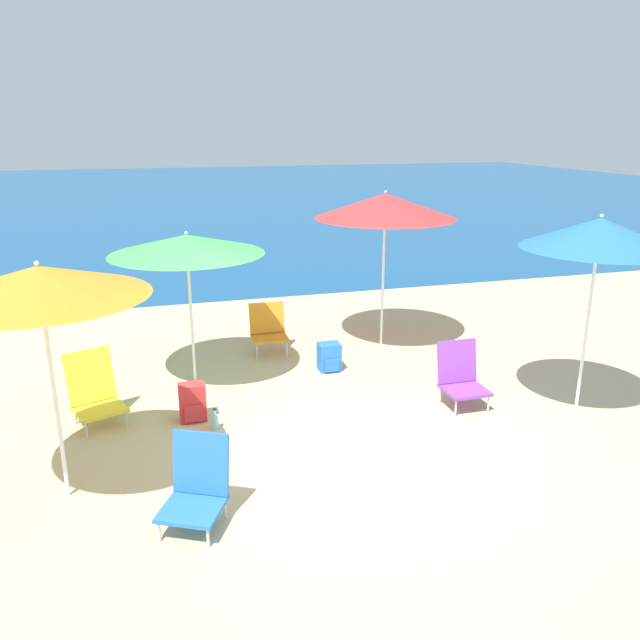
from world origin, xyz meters
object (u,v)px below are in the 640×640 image
(beach_chair_yellow, at_px, (94,391))
(water_bottle, at_px, (215,421))
(beach_chair_purple, at_px, (461,375))
(beach_chair_orange, at_px, (268,328))
(beach_chair_blue, at_px, (197,485))
(backpack_blue, at_px, (329,357))
(beach_umbrella_green, at_px, (187,244))
(beach_umbrella_blue, at_px, (599,234))
(beach_umbrella_orange, at_px, (39,282))
(beach_umbrella_red, at_px, (385,206))
(backpack_red, at_px, (193,403))

(beach_chair_yellow, bearing_deg, water_bottle, -44.49)
(beach_chair_purple, relative_size, beach_chair_orange, 1.05)
(beach_chair_blue, bearing_deg, backpack_blue, 82.27)
(beach_umbrella_green, xyz_separation_m, beach_umbrella_blue, (4.17, -2.17, 0.29))
(beach_umbrella_blue, height_order, beach_umbrella_orange, beach_umbrella_blue)
(beach_umbrella_red, distance_m, beach_chair_orange, 2.43)
(beach_chair_yellow, relative_size, backpack_red, 1.86)
(beach_umbrella_red, xyz_separation_m, water_bottle, (-2.77, -2.11, -2.00))
(beach_umbrella_green, height_order, backpack_blue, beach_umbrella_green)
(beach_chair_purple, bearing_deg, beach_chair_yellow, 170.56)
(beach_chair_blue, xyz_separation_m, water_bottle, (0.33, 1.63, -0.25))
(beach_umbrella_blue, distance_m, beach_chair_purple, 2.18)
(backpack_red, bearing_deg, beach_umbrella_red, 31.42)
(beach_umbrella_orange, bearing_deg, beach_chair_purple, 10.22)
(beach_chair_blue, height_order, beach_chair_purple, beach_chair_purple)
(beach_umbrella_blue, distance_m, backpack_red, 4.79)
(beach_chair_purple, xyz_separation_m, water_bottle, (-2.89, 0.15, -0.27))
(beach_umbrella_orange, xyz_separation_m, backpack_red, (1.22, 1.21, -1.77))
(beach_umbrella_blue, distance_m, beach_chair_yellow, 5.75)
(beach_umbrella_blue, relative_size, beach_umbrella_orange, 1.07)
(beach_umbrella_blue, height_order, beach_chair_yellow, beach_umbrella_blue)
(beach_chair_purple, bearing_deg, beach_umbrella_red, 93.19)
(beach_chair_purple, distance_m, water_bottle, 2.90)
(backpack_blue, bearing_deg, beach_chair_orange, 125.27)
(backpack_red, height_order, water_bottle, backpack_red)
(beach_umbrella_blue, xyz_separation_m, water_bottle, (-4.08, 0.74, -1.99))
(beach_chair_yellow, xyz_separation_m, backpack_blue, (2.96, 0.75, -0.18))
(beach_umbrella_green, bearing_deg, backpack_blue, -4.02)
(beach_chair_yellow, bearing_deg, beach_chair_orange, 15.32)
(beach_umbrella_orange, xyz_separation_m, backpack_blue, (3.13, 2.23, -1.79))
(beach_umbrella_green, bearing_deg, beach_umbrella_red, 13.28)
(beach_chair_yellow, xyz_separation_m, backpack_red, (1.04, -0.27, -0.15))
(beach_chair_orange, distance_m, backpack_blue, 1.14)
(beach_chair_purple, relative_size, backpack_red, 1.74)
(beach_chair_yellow, bearing_deg, beach_chair_purple, -30.33)
(water_bottle, bearing_deg, backpack_blue, 37.52)
(beach_chair_purple, bearing_deg, beach_umbrella_blue, -26.11)
(beach_umbrella_red, relative_size, beach_chair_purple, 3.05)
(beach_chair_yellow, bearing_deg, beach_umbrella_blue, -34.31)
(beach_chair_blue, xyz_separation_m, beach_chair_orange, (1.38, 3.86, 0.03))
(beach_umbrella_blue, bearing_deg, water_bottle, 169.73)
(beach_umbrella_green, bearing_deg, beach_chair_yellow, -143.01)
(beach_chair_yellow, xyz_separation_m, beach_chair_orange, (2.30, 1.67, 0.01))
(beach_chair_yellow, height_order, beach_chair_orange, beach_chair_yellow)
(beach_umbrella_orange, height_order, beach_chair_blue, beach_umbrella_orange)
(beach_umbrella_orange, height_order, backpack_red, beach_umbrella_orange)
(beach_umbrella_blue, distance_m, beach_umbrella_orange, 5.51)
(beach_umbrella_red, height_order, backpack_blue, beach_umbrella_red)
(backpack_blue, bearing_deg, beach_umbrella_red, 36.87)
(beach_chair_blue, bearing_deg, beach_umbrella_green, 112.42)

